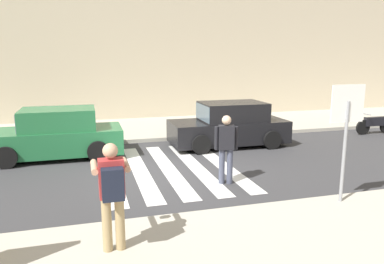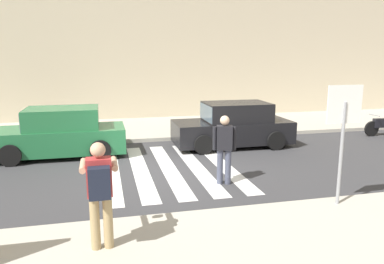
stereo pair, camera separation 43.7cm
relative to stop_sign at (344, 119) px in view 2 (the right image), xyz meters
name	(u,v)px [view 2 (the right image)]	position (x,y,z in m)	size (l,w,h in m)	color
ground_plane	(170,170)	(-2.90, 3.53, -1.92)	(120.00, 120.00, 0.00)	#38383A
sidewalk_far	(145,128)	(-2.90, 9.53, -1.85)	(60.00, 4.80, 0.14)	#B2AD9E
building_facade_far	(134,48)	(-2.90, 13.93, 1.64)	(56.00, 4.00, 7.12)	beige
crosswalk_stripe_0	(111,172)	(-4.50, 3.73, -1.91)	(0.44, 5.20, 0.01)	silver
crosswalk_stripe_1	(140,170)	(-3.70, 3.73, -1.91)	(0.44, 5.20, 0.01)	silver
crosswalk_stripe_2	(168,168)	(-2.90, 3.73, -1.91)	(0.44, 5.20, 0.01)	silver
crosswalk_stripe_3	(195,166)	(-2.10, 3.73, -1.91)	(0.44, 5.20, 0.01)	silver
crosswalk_stripe_4	(222,164)	(-1.30, 3.73, -1.91)	(0.44, 5.20, 0.01)	silver
stop_sign	(344,119)	(0.00, 0.00, 0.00)	(0.76, 0.08, 2.44)	gray
photographer_with_backpack	(100,187)	(-4.73, -0.79, -0.75)	(0.59, 0.84, 1.72)	tan
pedestrian_crossing	(224,146)	(-1.78, 2.08, -0.94)	(0.56, 0.33, 1.72)	#474C60
parked_car_green	(60,134)	(-6.00, 5.83, -1.19)	(4.10, 1.92, 1.55)	#236B3D
parked_car_black	(233,126)	(-0.21, 5.83, -1.19)	(4.10, 1.92, 1.55)	black
motorcycle	(384,125)	(6.30, 6.13, -1.51)	(1.76, 0.60, 0.87)	black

